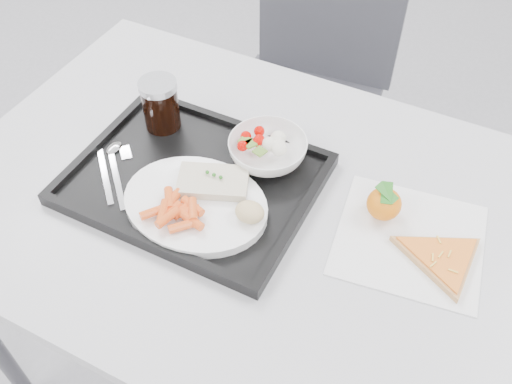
# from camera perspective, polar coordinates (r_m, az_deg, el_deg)

# --- Properties ---
(table) EXTENTS (1.20, 0.80, 0.75)m
(table) POSITION_cam_1_polar(r_m,az_deg,el_deg) (1.11, 0.36, -3.21)
(table) COLOR #B3B3B5
(table) RESTS_ON ground
(chair) EXTENTS (0.46, 0.46, 0.93)m
(chair) POSITION_cam_1_polar(r_m,az_deg,el_deg) (1.71, 5.53, 11.64)
(chair) COLOR #37383E
(chair) RESTS_ON ground
(tray) EXTENTS (0.45, 0.35, 0.03)m
(tray) POSITION_cam_1_polar(r_m,az_deg,el_deg) (1.09, -6.21, 1.16)
(tray) COLOR black
(tray) RESTS_ON table
(dinner_plate) EXTENTS (0.27, 0.27, 0.02)m
(dinner_plate) POSITION_cam_1_polar(r_m,az_deg,el_deg) (1.03, -6.06, -1.22)
(dinner_plate) COLOR white
(dinner_plate) RESTS_ON tray
(fish_fillet) EXTENTS (0.15, 0.12, 0.02)m
(fish_fillet) POSITION_cam_1_polar(r_m,az_deg,el_deg) (1.04, -4.33, 1.06)
(fish_fillet) COLOR beige
(fish_fillet) RESTS_ON dinner_plate
(bread_roll) EXTENTS (0.07, 0.06, 0.03)m
(bread_roll) POSITION_cam_1_polar(r_m,az_deg,el_deg) (0.98, -0.63, -2.01)
(bread_roll) COLOR tan
(bread_roll) RESTS_ON dinner_plate
(salad_bowl) EXTENTS (0.15, 0.15, 0.05)m
(salad_bowl) POSITION_cam_1_polar(r_m,az_deg,el_deg) (1.10, 1.18, 4.18)
(salad_bowl) COLOR white
(salad_bowl) RESTS_ON tray
(cola_glass) EXTENTS (0.08, 0.08, 0.11)m
(cola_glass) POSITION_cam_1_polar(r_m,az_deg,el_deg) (1.17, -9.55, 8.72)
(cola_glass) COLOR black
(cola_glass) RESTS_ON tray
(cutlery) EXTENTS (0.14, 0.15, 0.01)m
(cutlery) POSITION_cam_1_polar(r_m,az_deg,el_deg) (1.13, -14.06, 2.55)
(cutlery) COLOR silver
(cutlery) RESTS_ON tray
(napkin) EXTENTS (0.28, 0.27, 0.00)m
(napkin) POSITION_cam_1_polar(r_m,az_deg,el_deg) (1.04, 15.08, -4.63)
(napkin) COLOR silver
(napkin) RESTS_ON table
(tangerine) EXTENTS (0.07, 0.07, 0.07)m
(tangerine) POSITION_cam_1_polar(r_m,az_deg,el_deg) (1.03, 12.68, -1.15)
(tangerine) COLOR orange
(tangerine) RESTS_ON napkin
(pizza_slice) EXTENTS (0.19, 0.19, 0.02)m
(pizza_slice) POSITION_cam_1_polar(r_m,az_deg,el_deg) (1.02, 18.11, -6.33)
(pizza_slice) COLOR #DEB764
(pizza_slice) RESTS_ON napkin
(carrot_pile) EXTENTS (0.11, 0.09, 0.02)m
(carrot_pile) POSITION_cam_1_polar(r_m,az_deg,el_deg) (1.00, -7.90, -1.90)
(carrot_pile) COLOR #E7561D
(carrot_pile) RESTS_ON dinner_plate
(salad_contents) EXTENTS (0.10, 0.08, 0.03)m
(salad_contents) POSITION_cam_1_polar(r_m,az_deg,el_deg) (1.10, 1.19, 4.98)
(salad_contents) COLOR #C00500
(salad_contents) RESTS_ON salad_bowl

